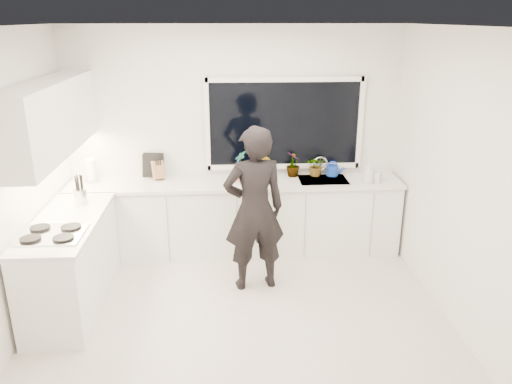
{
  "coord_description": "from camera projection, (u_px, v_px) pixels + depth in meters",
  "views": [
    {
      "loc": [
        -0.12,
        -4.2,
        2.77
      ],
      "look_at": [
        0.17,
        0.4,
        1.15
      ],
      "focal_mm": 35.0,
      "sensor_mm": 36.0,
      "label": 1
    }
  ],
  "objects": [
    {
      "name": "floor",
      "position": [
        241.0,
        317.0,
        4.88
      ],
      "size": [
        4.0,
        3.5,
        0.02
      ],
      "primitive_type": "cube",
      "color": "beige",
      "rests_on": "ground"
    },
    {
      "name": "wall_back",
      "position": [
        235.0,
        140.0,
        6.09
      ],
      "size": [
        4.0,
        0.02,
        2.7
      ],
      "primitive_type": "cube",
      "color": "white",
      "rests_on": "ground"
    },
    {
      "name": "wall_left",
      "position": [
        7.0,
        191.0,
        4.31
      ],
      "size": [
        0.02,
        3.5,
        2.7
      ],
      "primitive_type": "cube",
      "color": "white",
      "rests_on": "ground"
    },
    {
      "name": "wall_right",
      "position": [
        459.0,
        182.0,
        4.55
      ],
      "size": [
        0.02,
        3.5,
        2.7
      ],
      "primitive_type": "cube",
      "color": "white",
      "rests_on": "ground"
    },
    {
      "name": "ceiling",
      "position": [
        237.0,
        25.0,
        3.98
      ],
      "size": [
        4.0,
        3.5,
        0.02
      ],
      "primitive_type": "cube",
      "color": "white",
      "rests_on": "wall_back"
    },
    {
      "name": "window",
      "position": [
        284.0,
        124.0,
        6.02
      ],
      "size": [
        1.8,
        0.02,
        1.0
      ],
      "primitive_type": "cube",
      "color": "black",
      "rests_on": "wall_back"
    },
    {
      "name": "base_cabinets_back",
      "position": [
        236.0,
        219.0,
        6.1
      ],
      "size": [
        3.92,
        0.58,
        0.88
      ],
      "primitive_type": "cube",
      "color": "white",
      "rests_on": "floor"
    },
    {
      "name": "base_cabinets_left",
      "position": [
        72.0,
        265.0,
        4.96
      ],
      "size": [
        0.58,
        1.6,
        0.88
      ],
      "primitive_type": "cube",
      "color": "white",
      "rests_on": "floor"
    },
    {
      "name": "countertop_back",
      "position": [
        236.0,
        183.0,
        5.93
      ],
      "size": [
        3.94,
        0.62,
        0.04
      ],
      "primitive_type": "cube",
      "color": "silver",
      "rests_on": "base_cabinets_back"
    },
    {
      "name": "countertop_left",
      "position": [
        66.0,
        222.0,
        4.81
      ],
      "size": [
        0.62,
        1.6,
        0.04
      ],
      "primitive_type": "cube",
      "color": "silver",
      "rests_on": "base_cabinets_left"
    },
    {
      "name": "upper_cabinets",
      "position": [
        51.0,
        118.0,
        4.82
      ],
      "size": [
        0.34,
        2.1,
        0.7
      ],
      "primitive_type": "cube",
      "color": "white",
      "rests_on": "wall_left"
    },
    {
      "name": "sink",
      "position": [
        323.0,
        184.0,
        6.02
      ],
      "size": [
        0.58,
        0.42,
        0.14
      ],
      "primitive_type": "cube",
      "color": "silver",
      "rests_on": "countertop_back"
    },
    {
      "name": "faucet",
      "position": [
        320.0,
        166.0,
        6.15
      ],
      "size": [
        0.03,
        0.03,
        0.22
      ],
      "primitive_type": "cylinder",
      "color": "silver",
      "rests_on": "countertop_back"
    },
    {
      "name": "stovetop",
      "position": [
        51.0,
        234.0,
        4.47
      ],
      "size": [
        0.56,
        0.48,
        0.03
      ],
      "primitive_type": "cube",
      "color": "black",
      "rests_on": "countertop_left"
    },
    {
      "name": "person",
      "position": [
        254.0,
        210.0,
        5.16
      ],
      "size": [
        0.71,
        0.53,
        1.77
      ],
      "primitive_type": "imported",
      "rotation": [
        0.0,
        0.0,
        3.32
      ],
      "color": "black",
      "rests_on": "floor"
    },
    {
      "name": "pizza_tray",
      "position": [
        250.0,
        181.0,
        5.91
      ],
      "size": [
        0.61,
        0.54,
        0.03
      ],
      "primitive_type": "cube",
      "rotation": [
        0.0,
        0.0,
        -0.4
      ],
      "color": "silver",
      "rests_on": "countertop_back"
    },
    {
      "name": "pizza",
      "position": [
        250.0,
        179.0,
        5.91
      ],
      "size": [
        0.56,
        0.48,
        0.01
      ],
      "primitive_type": "cube",
      "rotation": [
        0.0,
        0.0,
        -0.4
      ],
      "color": "#BF4119",
      "rests_on": "pizza_tray"
    },
    {
      "name": "watering_can",
      "position": [
        332.0,
        170.0,
        6.14
      ],
      "size": [
        0.15,
        0.15,
        0.13
      ],
      "primitive_type": "cylinder",
      "rotation": [
        0.0,
        0.0,
        0.06
      ],
      "color": "#133AB7",
      "rests_on": "countertop_back"
    },
    {
      "name": "paper_towel_roll",
      "position": [
        91.0,
        171.0,
        5.89
      ],
      "size": [
        0.13,
        0.13,
        0.26
      ],
      "primitive_type": "cylinder",
      "rotation": [
        0.0,
        0.0,
        0.21
      ],
      "color": "white",
      "rests_on": "countertop_back"
    },
    {
      "name": "knife_block",
      "position": [
        158.0,
        170.0,
        5.98
      ],
      "size": [
        0.16,
        0.14,
        0.22
      ],
      "primitive_type": "cube",
      "rotation": [
        0.0,
        0.0,
        0.38
      ],
      "color": "olive",
      "rests_on": "countertop_back"
    },
    {
      "name": "utensil_crock",
      "position": [
        81.0,
        196.0,
        5.2
      ],
      "size": [
        0.16,
        0.16,
        0.16
      ],
      "primitive_type": "cylinder",
      "rotation": [
        0.0,
        0.0,
        0.22
      ],
      "color": "silver",
      "rests_on": "countertop_left"
    },
    {
      "name": "picture_frame_large",
      "position": [
        151.0,
        166.0,
        6.06
      ],
      "size": [
        0.22,
        0.06,
        0.28
      ],
      "primitive_type": "cube",
      "rotation": [
        0.0,
        0.0,
        -0.18
      ],
      "color": "black",
      "rests_on": "countertop_back"
    },
    {
      "name": "picture_frame_small",
      "position": [
        154.0,
        165.0,
        6.05
      ],
      "size": [
        0.25,
        0.05,
        0.3
      ],
      "primitive_type": "cube",
      "rotation": [
        0.0,
        0.0,
        -0.13
      ],
      "color": "black",
      "rests_on": "countertop_back"
    },
    {
      "name": "herb_plants",
      "position": [
        289.0,
        165.0,
        6.08
      ],
      "size": [
        1.13,
        0.22,
        0.33
      ],
      "color": "#26662D",
      "rests_on": "countertop_back"
    },
    {
      "name": "soap_bottles",
      "position": [
        371.0,
        172.0,
        5.85
      ],
      "size": [
        0.24,
        0.15,
        0.29
      ],
      "color": "#D8BF66",
      "rests_on": "countertop_back"
    }
  ]
}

